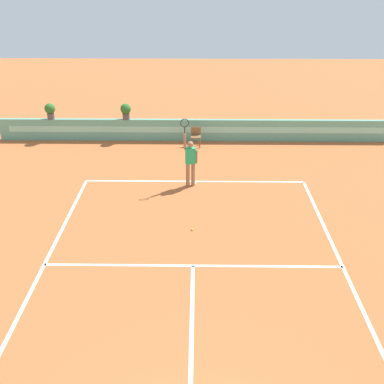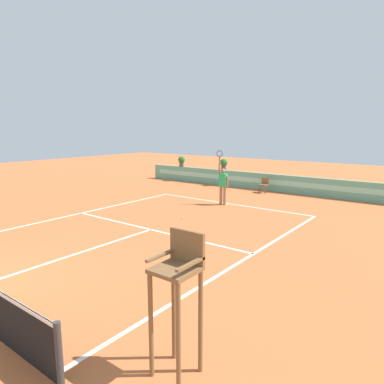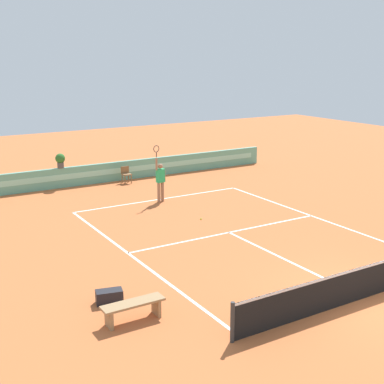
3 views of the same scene
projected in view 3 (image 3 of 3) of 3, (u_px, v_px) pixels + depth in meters
ground_plane at (235, 236)px, 19.31m from camera, size 60.00×60.00×0.00m
court_lines at (224, 230)px, 19.90m from camera, size 8.32×11.94×0.01m
net at (366, 280)px, 14.21m from camera, size 8.92×0.10×1.00m
back_wall_barrier at (120, 171)px, 27.79m from camera, size 18.00×0.21×1.00m
ball_kid_chair at (126, 174)px, 27.20m from camera, size 0.44×0.44×0.85m
bench_courtside at (133, 307)px, 13.00m from camera, size 1.60×0.44×0.51m
gear_bag at (109, 297)px, 14.01m from camera, size 0.77×0.52×0.36m
tennis_player at (160, 179)px, 23.54m from camera, size 0.62×0.26×2.58m
tennis_ball_near_baseline at (201, 219)px, 21.17m from camera, size 0.07×0.07×0.07m
potted_plant_left at (60, 160)px, 25.98m from camera, size 0.48×0.48×0.72m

